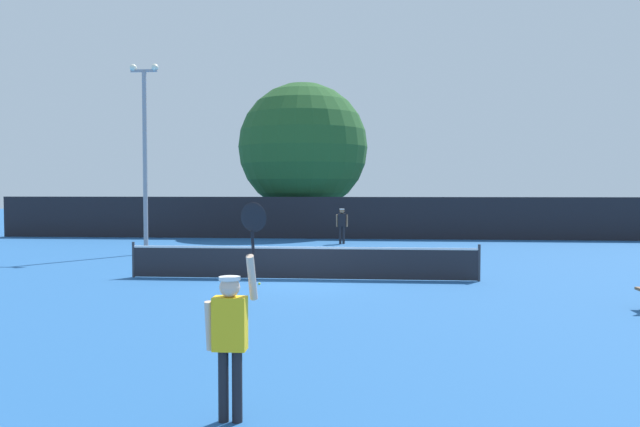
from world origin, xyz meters
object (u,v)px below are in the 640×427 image
object	(u,v)px
player_receiving	(342,222)
player_serving	(231,326)
large_tree	(303,147)
parked_car_near	(378,218)
light_pole	(145,146)
parked_car_far	(489,218)
tennis_ball	(259,284)
parked_car_mid	(452,219)

from	to	relation	value
player_receiving	player_serving	bearing A→B (deg)	89.53
large_tree	parked_car_near	size ratio (longest dim) A/B	2.07
light_pole	parked_car_far	distance (m)	23.72
tennis_ball	light_pole	xyz separation A→B (m)	(-6.07, 7.65, 4.37)
parked_car_near	parked_car_mid	xyz separation A→B (m)	(4.60, -0.79, 0.00)
tennis_ball	parked_car_near	distance (m)	23.27
tennis_ball	light_pole	world-z (taller)	light_pole
player_serving	parked_car_near	xyz separation A→B (m)	(2.01, 33.05, -0.34)
large_tree	parked_car_mid	world-z (taller)	large_tree
light_pole	parked_car_far	xyz separation A→B (m)	(16.75, 16.40, -3.63)
parked_car_mid	parked_car_far	distance (m)	3.17
parked_car_near	parked_car_far	size ratio (longest dim) A/B	1.01
large_tree	player_receiving	bearing A→B (deg)	-67.74
player_serving	tennis_ball	world-z (taller)	player_serving
player_serving	player_receiving	bearing A→B (deg)	89.53
player_serving	tennis_ball	distance (m)	10.22
parked_car_near	parked_car_far	xyz separation A→B (m)	(7.17, 1.05, 0.00)
player_receiving	parked_car_far	distance (m)	14.29
tennis_ball	parked_car_mid	distance (m)	23.65
player_serving	player_receiving	distance (m)	23.00
player_serving	light_pole	size ratio (longest dim) A/B	0.33
light_pole	parked_car_mid	distance (m)	20.64
tennis_ball	parked_car_near	world-z (taller)	parked_car_near
tennis_ball	parked_car_far	bearing A→B (deg)	66.05
parked_car_far	player_serving	bearing A→B (deg)	-103.84
tennis_ball	large_tree	world-z (taller)	large_tree
large_tree	parked_car_near	distance (m)	7.20
large_tree	parked_car_far	distance (m)	13.24
parked_car_near	player_receiving	bearing A→B (deg)	-98.13
light_pole	parked_car_near	bearing A→B (deg)	58.03
parked_car_far	light_pole	bearing A→B (deg)	-134.38
player_receiving	parked_car_mid	world-z (taller)	player_receiving
player_serving	light_pole	distance (m)	19.53
player_serving	light_pole	bearing A→B (deg)	113.14
player_serving	tennis_ball	xyz separation A→B (m)	(-1.50, 10.06, -1.08)
player_receiving	large_tree	size ratio (longest dim) A/B	0.19
player_receiving	large_tree	bearing A→B (deg)	-67.74
light_pole	parked_car_far	world-z (taller)	light_pole
parked_car_near	parked_car_far	bearing A→B (deg)	10.49
large_tree	parked_car_mid	xyz separation A→B (m)	(8.99, 2.96, -4.29)
tennis_ball	parked_car_near	size ratio (longest dim) A/B	0.02
player_receiving	parked_car_near	bearing A→B (deg)	-100.27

